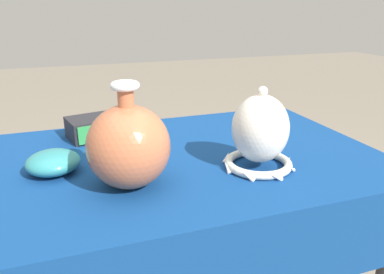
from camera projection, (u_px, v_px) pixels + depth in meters
name	position (u px, v px, depth m)	size (l,w,h in m)	color
display_table	(176.00, 183.00, 1.09)	(1.18, 0.74, 0.76)	#38383D
vase_tall_bulbous	(129.00, 146.00, 0.87)	(0.20, 0.20, 0.25)	#BC6642
vase_dome_bell	(260.00, 134.00, 0.97)	(0.19, 0.19, 0.22)	white
mosaic_tile_box	(93.00, 128.00, 1.21)	(0.18, 0.16, 0.07)	#232328
bowl_shallow_ochre	(264.00, 112.00, 1.40)	(0.11, 0.11, 0.06)	gold
bowl_shallow_teal	(53.00, 162.00, 0.96)	(0.14, 0.14, 0.06)	teal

